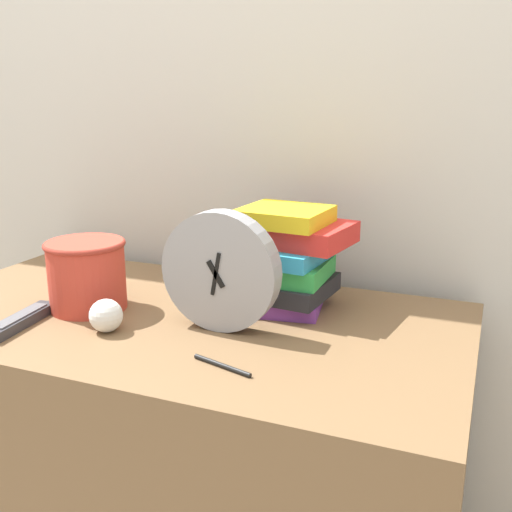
{
  "coord_description": "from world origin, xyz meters",
  "views": [
    {
      "loc": [
        0.59,
        -0.69,
        1.21
      ],
      "look_at": [
        0.15,
        0.37,
        0.89
      ],
      "focal_mm": 42.0,
      "sensor_mm": 36.0,
      "label": 1
    }
  ],
  "objects_px": {
    "basket": "(87,272)",
    "tv_remote": "(20,321)",
    "desk_clock": "(220,271)",
    "book_stack": "(286,258)",
    "pen": "(222,365)",
    "crumpled_paper_ball": "(106,316)"
  },
  "relations": [
    {
      "from": "desk_clock",
      "to": "pen",
      "type": "xyz_separation_m",
      "value": [
        0.07,
        -0.15,
        -0.11
      ]
    },
    {
      "from": "desk_clock",
      "to": "book_stack",
      "type": "height_order",
      "value": "desk_clock"
    },
    {
      "from": "book_stack",
      "to": "crumpled_paper_ball",
      "type": "bearing_deg",
      "value": -135.67
    },
    {
      "from": "book_stack",
      "to": "basket",
      "type": "xyz_separation_m",
      "value": [
        -0.38,
        -0.17,
        -0.03
      ]
    },
    {
      "from": "book_stack",
      "to": "tv_remote",
      "type": "distance_m",
      "value": 0.55
    },
    {
      "from": "crumpled_paper_ball",
      "to": "basket",
      "type": "bearing_deg",
      "value": 140.14
    },
    {
      "from": "desk_clock",
      "to": "crumpled_paper_ball",
      "type": "bearing_deg",
      "value": -154.64
    },
    {
      "from": "desk_clock",
      "to": "pen",
      "type": "bearing_deg",
      "value": -64.18
    },
    {
      "from": "book_stack",
      "to": "crumpled_paper_ball",
      "type": "height_order",
      "value": "book_stack"
    },
    {
      "from": "book_stack",
      "to": "pen",
      "type": "xyz_separation_m",
      "value": [
        0.0,
        -0.32,
        -0.1
      ]
    },
    {
      "from": "tv_remote",
      "to": "pen",
      "type": "relative_size",
      "value": 1.59
    },
    {
      "from": "book_stack",
      "to": "crumpled_paper_ball",
      "type": "xyz_separation_m",
      "value": [
        -0.27,
        -0.26,
        -0.07
      ]
    },
    {
      "from": "crumpled_paper_ball",
      "to": "book_stack",
      "type": "bearing_deg",
      "value": 44.33
    },
    {
      "from": "basket",
      "to": "tv_remote",
      "type": "height_order",
      "value": "basket"
    },
    {
      "from": "tv_remote",
      "to": "pen",
      "type": "height_order",
      "value": "tv_remote"
    },
    {
      "from": "desk_clock",
      "to": "book_stack",
      "type": "distance_m",
      "value": 0.18
    },
    {
      "from": "desk_clock",
      "to": "tv_remote",
      "type": "bearing_deg",
      "value": -160.17
    },
    {
      "from": "basket",
      "to": "tv_remote",
      "type": "distance_m",
      "value": 0.16
    },
    {
      "from": "basket",
      "to": "desk_clock",
      "type": "bearing_deg",
      "value": 0.16
    },
    {
      "from": "desk_clock",
      "to": "pen",
      "type": "distance_m",
      "value": 0.2
    },
    {
      "from": "desk_clock",
      "to": "tv_remote",
      "type": "xyz_separation_m",
      "value": [
        -0.37,
        -0.13,
        -0.11
      ]
    },
    {
      "from": "tv_remote",
      "to": "crumpled_paper_ball",
      "type": "xyz_separation_m",
      "value": [
        0.17,
        0.04,
        0.02
      ]
    }
  ]
}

